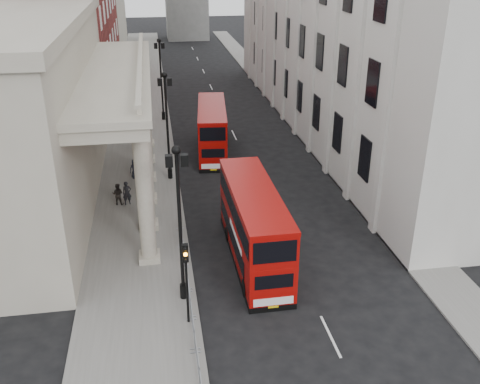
{
  "coord_description": "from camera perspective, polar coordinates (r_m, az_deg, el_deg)",
  "views": [
    {
      "loc": [
        -1.41,
        -19.03,
        16.58
      ],
      "look_at": [
        3.48,
        10.94,
        2.69
      ],
      "focal_mm": 40.0,
      "sensor_mm": 36.0,
      "label": 1
    }
  ],
  "objects": [
    {
      "name": "ground",
      "position": [
        25.28,
        -3.96,
        -16.48
      ],
      "size": [
        260.0,
        260.0,
        0.0
      ],
      "primitive_type": "plane",
      "color": "black",
      "rests_on": "ground"
    },
    {
      "name": "sidewalk_west",
      "position": [
        51.76,
        -10.58,
        5.55
      ],
      "size": [
        6.0,
        140.0,
        0.12
      ],
      "primitive_type": "cube",
      "color": "slate",
      "rests_on": "ground"
    },
    {
      "name": "sidewalk_east",
      "position": [
        53.84,
        7.33,
        6.51
      ],
      "size": [
        3.0,
        140.0,
        0.12
      ],
      "primitive_type": "cube",
      "color": "slate",
      "rests_on": "ground"
    },
    {
      "name": "kerb",
      "position": [
        51.75,
        -7.31,
        5.78
      ],
      "size": [
        0.2,
        140.0,
        0.14
      ],
      "primitive_type": "cube",
      "color": "slate",
      "rests_on": "ground"
    },
    {
      "name": "portico_building",
      "position": [
        39.57,
        -22.36,
        7.22
      ],
      "size": [
        9.0,
        28.0,
        12.0
      ],
      "primitive_type": "cube",
      "color": "#A09886",
      "rests_on": "ground"
    },
    {
      "name": "brick_building",
      "position": [
        67.87,
        -17.91,
        18.77
      ],
      "size": [
        9.0,
        32.0,
        22.0
      ],
      "primitive_type": "cube",
      "color": "maroon",
      "rests_on": "ground"
    },
    {
      "name": "lamp_post_south",
      "position": [
        25.83,
        -6.47,
        -2.45
      ],
      "size": [
        1.05,
        0.44,
        8.32
      ],
      "color": "black",
      "rests_on": "sidewalk_west"
    },
    {
      "name": "lamp_post_mid",
      "position": [
        40.75,
        -7.8,
        7.71
      ],
      "size": [
        1.05,
        0.44,
        8.32
      ],
      "color": "black",
      "rests_on": "sidewalk_west"
    },
    {
      "name": "lamp_post_north",
      "position": [
        56.26,
        -8.43,
        12.36
      ],
      "size": [
        1.05,
        0.44,
        8.32
      ],
      "color": "black",
      "rests_on": "sidewalk_west"
    },
    {
      "name": "traffic_light",
      "position": [
        24.98,
        -5.77,
        -8.21
      ],
      "size": [
        0.28,
        0.33,
        4.3
      ],
      "color": "black",
      "rests_on": "sidewalk_west"
    },
    {
      "name": "crowd_barriers",
      "position": [
        26.57,
        -5.25,
        -12.32
      ],
      "size": [
        0.5,
        18.75,
        1.1
      ],
      "color": "gray",
      "rests_on": "sidewalk_west"
    },
    {
      "name": "bus_near",
      "position": [
        30.39,
        1.49,
        -3.44
      ],
      "size": [
        2.59,
        10.24,
        4.41
      ],
      "rotation": [
        0.0,
        0.0,
        0.01
      ],
      "color": "#9C0A07",
      "rests_on": "ground"
    },
    {
      "name": "bus_far",
      "position": [
        47.08,
        -2.99,
        6.76
      ],
      "size": [
        3.31,
        9.92,
        4.2
      ],
      "rotation": [
        0.0,
        0.0,
        -0.1
      ],
      "color": "#930906",
      "rests_on": "ground"
    },
    {
      "name": "pedestrian_a",
      "position": [
        38.19,
        -11.96,
        -0.12
      ],
      "size": [
        0.69,
        0.53,
        1.7
      ],
      "primitive_type": "imported",
      "rotation": [
        0.0,
        0.0,
        0.22
      ],
      "color": "black",
      "rests_on": "sidewalk_west"
    },
    {
      "name": "pedestrian_b",
      "position": [
        38.34,
        -12.91,
        -0.22
      ],
      "size": [
        0.89,
        0.77,
        1.57
      ],
      "primitive_type": "imported",
      "rotation": [
        0.0,
        0.0,
        2.89
      ],
      "color": "black",
      "rests_on": "sidewalk_west"
    },
    {
      "name": "pedestrian_c",
      "position": [
        42.5,
        -11.18,
        2.45
      ],
      "size": [
        0.86,
        0.67,
        1.56
      ],
      "primitive_type": "imported",
      "rotation": [
        0.0,
        0.0,
        6.54
      ],
      "color": "black",
      "rests_on": "sidewalk_west"
    }
  ]
}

